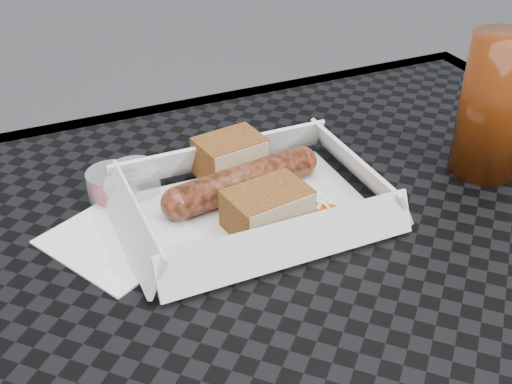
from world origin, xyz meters
The scene contains 10 objects.
patio_table centered at (0.00, 0.00, 0.67)m, with size 0.80×0.80×0.74m.
food_tray centered at (-0.05, 0.13, 0.75)m, with size 0.22×0.15×0.00m, color white.
bratwurst centered at (-0.04, 0.15, 0.77)m, with size 0.17×0.05×0.03m.
bread_near centered at (-0.04, 0.20, 0.77)m, with size 0.07×0.05×0.04m, color brown.
bread_far centered at (-0.04, 0.10, 0.77)m, with size 0.07×0.05×0.04m, color brown.
veg_garnish centered at (0.01, 0.10, 0.75)m, with size 0.03×0.03×0.00m.
napkin centered at (-0.17, 0.14, 0.75)m, with size 0.12×0.12×0.00m, color white.
condiment_cup_sauce centered at (-0.16, 0.21, 0.76)m, with size 0.05×0.05×0.03m, color maroon.
condiment_cup_empty centered at (-0.14, 0.21, 0.76)m, with size 0.05×0.05×0.03m, color silver.
drink_glass centered at (0.21, 0.10, 0.82)m, with size 0.07×0.07×0.15m, color #541F07.
Camera 1 is at (-0.25, -0.34, 1.10)m, focal length 45.00 mm.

